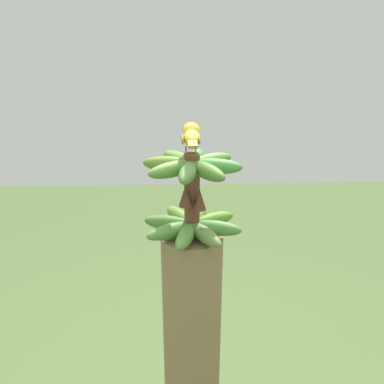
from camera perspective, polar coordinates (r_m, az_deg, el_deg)
The scene contains 2 objects.
banana_bunch at distance 1.19m, azimuth 0.00°, elevation -0.55°, with size 0.29×0.29×0.24m.
perched_bird at distance 1.17m, azimuth -0.19°, elevation 7.48°, with size 0.05×0.18×0.07m.
Camera 1 is at (-0.04, -1.11, 1.87)m, focal length 40.13 mm.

